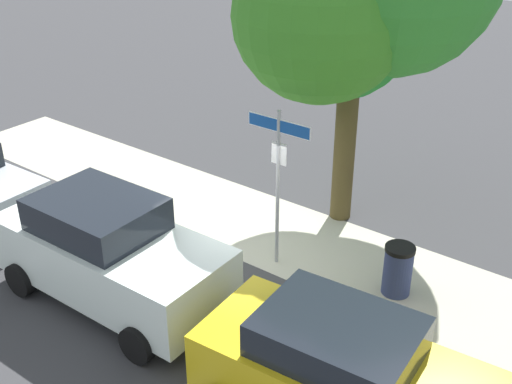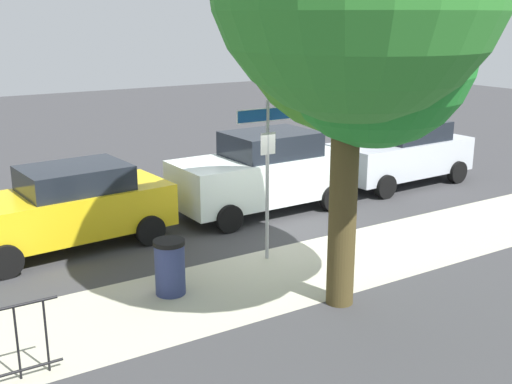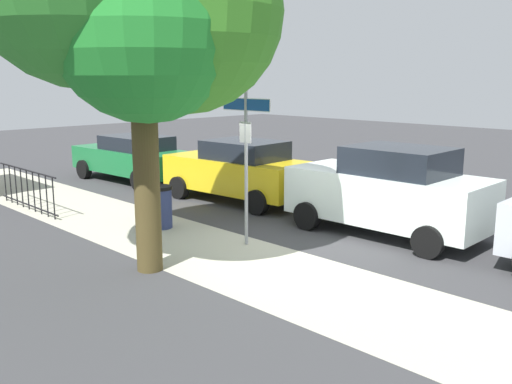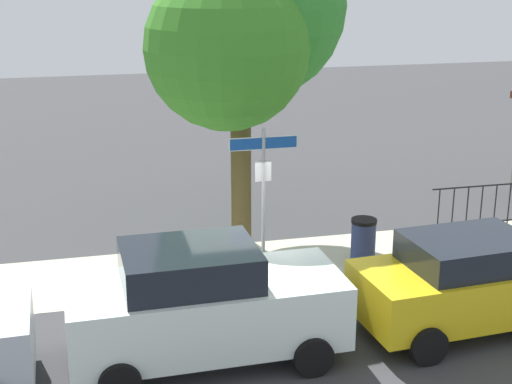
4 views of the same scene
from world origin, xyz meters
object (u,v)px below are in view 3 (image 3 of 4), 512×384
car_white (389,191)px  trash_bin (161,207)px  car_yellow (239,170)px  street_sign (246,139)px  car_green (133,157)px

car_white → trash_bin: size_ratio=4.50×
car_yellow → trash_bin: bearing=100.0°
street_sign → trash_bin: bearing=12.1°
car_white → car_green: size_ratio=0.94×
car_green → car_white: bearing=179.1°
street_sign → car_green: size_ratio=0.68×
car_yellow → trash_bin: (-0.82, 3.23, -0.38)m
street_sign → car_white: street_sign is taller
car_white → street_sign: bearing=57.5°
car_white → car_green: 9.60m
street_sign → trash_bin: size_ratio=3.22×
car_green → trash_bin: car_green is taller
street_sign → car_yellow: (3.14, -2.73, -1.32)m
street_sign → car_green: bearing=-16.7°
car_green → trash_bin: bearing=149.9°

